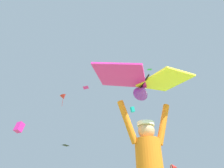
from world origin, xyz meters
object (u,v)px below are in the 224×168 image
object	(u,v)px
held_stunt_kite	(143,82)
distant_kite_magenta_high_right	(86,87)
distant_kite_teal_high_left	(133,109)
distant_kite_black_overhead_distant	(66,145)
distant_kite_magenta_far_center	(19,127)
distant_kite_green_mid_left	(149,69)
distant_kite_red_low_right	(63,97)

from	to	relation	value
held_stunt_kite	distant_kite_magenta_high_right	distance (m)	25.64
distant_kite_teal_high_left	distant_kite_magenta_high_right	bearing A→B (deg)	-144.42
held_stunt_kite	distant_kite_magenta_high_right	world-z (taller)	distant_kite_magenta_high_right
distant_kite_teal_high_left	distant_kite_black_overhead_distant	world-z (taller)	distant_kite_teal_high_left
distant_kite_black_overhead_distant	distant_kite_magenta_far_center	bearing A→B (deg)	155.99
distant_kite_green_mid_left	distant_kite_teal_high_left	bearing A→B (deg)	103.48
held_stunt_kite	distant_kite_green_mid_left	distance (m)	31.50
distant_kite_black_overhead_distant	distant_kite_teal_high_left	bearing A→B (deg)	42.06
distant_kite_magenta_far_center	distant_kite_red_low_right	size ratio (longest dim) A/B	0.56
distant_kite_magenta_far_center	distant_kite_black_overhead_distant	distance (m)	6.61
distant_kite_magenta_high_right	distant_kite_green_mid_left	distance (m)	12.38
distant_kite_teal_high_left	distant_kite_black_overhead_distant	distance (m)	18.08
held_stunt_kite	distant_kite_black_overhead_distant	xyz separation A→B (m)	(-1.29, 18.92, 3.24)
distant_kite_red_low_right	distant_kite_green_mid_left	size ratio (longest dim) A/B	2.05
held_stunt_kite	distant_kite_black_overhead_distant	bearing A→B (deg)	93.90
distant_kite_teal_high_left	distant_kite_magenta_high_right	size ratio (longest dim) A/B	1.13
distant_kite_teal_high_left	distant_kite_magenta_high_right	distance (m)	11.78
distant_kite_magenta_far_center	distant_kite_teal_high_left	bearing A→B (deg)	24.52
distant_kite_black_overhead_distant	held_stunt_kite	bearing A→B (deg)	-86.10
held_stunt_kite	distant_kite_magenta_high_right	size ratio (longest dim) A/B	1.64
distant_kite_teal_high_left	distant_kite_green_mid_left	distance (m)	8.26
distant_kite_magenta_far_center	distant_kite_black_overhead_distant	xyz separation A→B (m)	(5.65, -2.52, -2.34)
distant_kite_magenta_high_right	held_stunt_kite	bearing A→B (deg)	-91.40
distant_kite_magenta_high_right	distant_kite_green_mid_left	world-z (taller)	distant_kite_green_mid_left
held_stunt_kite	distant_kite_black_overhead_distant	world-z (taller)	distant_kite_black_overhead_distant
distant_kite_teal_high_left	held_stunt_kite	bearing A→B (deg)	-109.11
distant_kite_black_overhead_distant	distant_kite_green_mid_left	bearing A→B (deg)	17.80
distant_kite_magenta_far_center	distant_kite_green_mid_left	world-z (taller)	distant_kite_green_mid_left
distant_kite_magenta_far_center	distant_kite_teal_high_left	world-z (taller)	distant_kite_teal_high_left
distant_kite_red_low_right	distant_kite_black_overhead_distant	distance (m)	14.35
distant_kite_teal_high_left	distant_kite_magenta_far_center	bearing A→B (deg)	-155.48
distant_kite_teal_high_left	distant_kite_red_low_right	size ratio (longest dim) A/B	0.50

